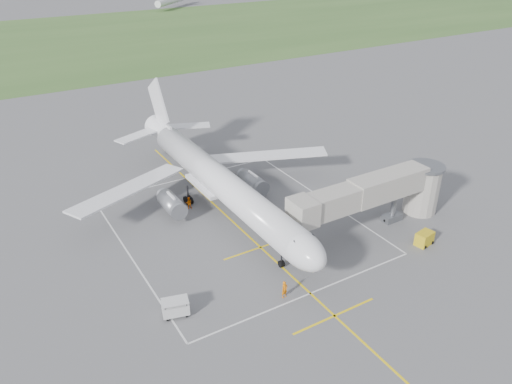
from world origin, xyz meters
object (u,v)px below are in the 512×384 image
jet_bridge (383,193)px  baggage_cart (175,308)px  airliner (218,180)px  ramp_worker_nose (285,289)px  gpu_unit (424,239)px  ramp_worker_wing (189,203)px

jet_bridge → baggage_cart: (-29.08, -2.33, -3.82)m
airliner → baggage_cart: airliner is taller
jet_bridge → ramp_worker_nose: jet_bridge is taller
gpu_unit → jet_bridge: bearing=94.4°
gpu_unit → ramp_worker_nose: 19.94m
airliner → jet_bridge: size_ratio=2.00×
airliner → jet_bridge: 21.22m
jet_bridge → ramp_worker_nose: size_ratio=12.08×
jet_bridge → ramp_worker_nose: bearing=-163.2°
jet_bridge → ramp_worker_wing: size_ratio=13.59×
jet_bridge → ramp_worker_nose: (-18.37, -5.56, -3.78)m
gpu_unit → ramp_worker_wing: size_ratio=1.40×
gpu_unit → ramp_worker_nose: size_ratio=1.24×
airliner → ramp_worker_nose: 20.28m
airliner → ramp_worker_nose: airliner is taller
airliner → gpu_unit: 26.94m
ramp_worker_wing → ramp_worker_nose: bearing=108.3°
airliner → ramp_worker_nose: bearing=-97.6°
gpu_unit → ramp_worker_nose: bearing=168.5°
gpu_unit → baggage_cart: size_ratio=0.83×
jet_bridge → ramp_worker_wing: (-19.16, 16.64, -3.88)m
airliner → jet_bridge: (15.72, -14.25, 0.35)m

